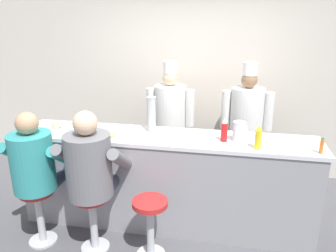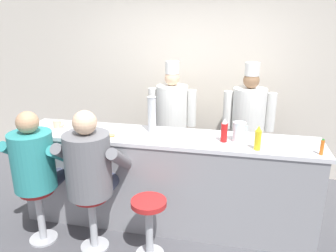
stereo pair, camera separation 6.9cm
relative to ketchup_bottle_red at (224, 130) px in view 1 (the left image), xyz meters
The scene contains 16 objects.
ground_plane 1.33m from the ketchup_bottle_red, 157.21° to the right, with size 20.00×20.00×0.00m, color #4C4C51.
wall_back 1.71m from the ketchup_bottle_red, 110.92° to the left, with size 10.00×0.06×2.70m.
diner_counter 0.88m from the ketchup_bottle_red, behind, with size 3.18×0.59×1.05m.
ketchup_bottle_red is the anchor object (origin of this frame).
mustard_bottle_yellow 0.35m from the ketchup_bottle_red, 24.89° to the right, with size 0.06×0.06×0.24m.
hot_sauce_bottle_orange 0.89m from the ketchup_bottle_red, ahead, with size 0.03×0.03×0.15m.
water_pitcher_clear 0.15m from the ketchup_bottle_red, 14.32° to the left, with size 0.14×0.12×0.20m.
breakfast_plate 1.16m from the ketchup_bottle_red, behind, with size 0.23×0.23×0.05m.
cereal_bowl 1.58m from the ketchup_bottle_red, behind, with size 0.14×0.14×0.06m.
coffee_mug_tan 1.85m from the ketchup_bottle_red, behind, with size 0.13×0.08×0.08m.
cup_stack_steel 0.79m from the ketchup_bottle_red, 169.58° to the left, with size 0.10×0.10×0.39m.
diner_seated_teal 1.89m from the ketchup_bottle_red, 164.52° to the right, with size 0.62×0.61×1.40m.
diner_seated_grey 1.35m from the ketchup_bottle_red, 157.86° to the right, with size 0.65×0.65×1.44m.
empty_stool_round 1.12m from the ketchup_bottle_red, 140.14° to the right, with size 0.34×0.34×0.61m.
cook_in_whites_near 1.37m from the ketchup_bottle_red, 123.83° to the left, with size 0.66×0.42×1.69m.
cook_in_whites_far 1.16m from the ketchup_bottle_red, 76.38° to the left, with size 0.66×0.43×1.70m.
Camera 1 is at (0.63, -2.86, 2.22)m, focal length 35.00 mm.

